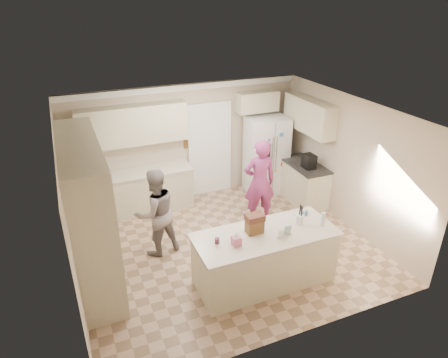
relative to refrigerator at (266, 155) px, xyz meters
name	(u,v)px	position (x,y,z in m)	size (l,w,h in m)	color
floor	(226,248)	(-1.77, -1.82, -0.91)	(5.20, 4.60, 0.02)	tan
ceiling	(227,112)	(-1.77, -1.82, 1.71)	(5.20, 4.60, 0.02)	white
wall_back	(186,143)	(-1.77, 0.49, 0.40)	(5.20, 0.02, 2.60)	beige
wall_front	(299,261)	(-1.77, -4.13, 0.40)	(5.20, 0.02, 2.60)	beige
wall_left	(67,215)	(-4.38, -1.82, 0.40)	(0.02, 4.60, 2.60)	beige
wall_right	(349,162)	(0.84, -1.82, 0.40)	(0.02, 4.60, 2.60)	beige
crown_back	(184,88)	(-1.77, 0.44, 1.63)	(5.20, 0.08, 0.12)	white
pantry_bank	(89,212)	(-4.07, -1.62, 0.28)	(0.60, 2.60, 2.35)	beige
back_base_cab	(141,192)	(-2.92, 0.18, -0.46)	(2.20, 0.60, 0.88)	beige
back_countertop	(139,173)	(-2.92, 0.17, 0.00)	(2.24, 0.63, 0.04)	beige
back_upper_cab	(133,125)	(-2.92, 0.30, 1.00)	(2.20, 0.35, 0.80)	beige
doorway_opening	(210,150)	(-1.22, 0.46, 0.15)	(0.90, 0.06, 2.10)	black
doorway_casing	(210,151)	(-1.22, 0.42, 0.15)	(1.02, 0.03, 2.22)	white
wall_frame_upper	(187,132)	(-1.75, 0.45, 0.65)	(0.15, 0.02, 0.20)	brown
wall_frame_lower	(187,144)	(-1.75, 0.45, 0.38)	(0.15, 0.02, 0.20)	brown
refrigerator	(266,155)	(0.00, 0.00, 0.00)	(0.90, 0.70, 1.80)	white
fridge_seam	(274,161)	(0.00, -0.35, 0.00)	(0.01, 0.02, 1.78)	gray
fridge_dispenser	(266,152)	(-0.22, -0.37, 0.25)	(0.22, 0.03, 0.35)	black
fridge_handle_l	(272,155)	(-0.05, -0.37, 0.15)	(0.02, 0.02, 0.85)	silver
fridge_handle_r	(276,154)	(0.05, -0.37, 0.15)	(0.02, 0.02, 0.85)	silver
over_fridge_cab	(257,102)	(-0.12, 0.30, 1.20)	(0.95, 0.35, 0.45)	beige
right_base_cab	(303,184)	(0.53, -0.82, -0.46)	(0.60, 1.20, 0.88)	beige
right_countertop	(305,165)	(0.52, -0.82, 0.00)	(0.63, 1.24, 0.04)	#2D2B28
right_upper_cab	(309,115)	(0.65, -0.62, 1.05)	(0.35, 1.50, 0.70)	beige
coffee_maker	(309,161)	(0.48, -1.02, 0.17)	(0.22, 0.28, 0.30)	black
island_base	(264,259)	(-1.57, -2.92, -0.46)	(2.20, 0.90, 0.88)	beige
island_top	(266,235)	(-1.57, -2.92, 0.00)	(2.28, 0.96, 0.05)	beige
utensil_crock	(300,219)	(-0.92, -2.87, 0.10)	(0.13, 0.13, 0.15)	white
tissue_box	(236,241)	(-2.12, -3.02, 0.10)	(0.13, 0.13, 0.14)	#D56694
tissue_plume	(236,235)	(-2.12, -3.02, 0.20)	(0.08, 0.08, 0.08)	white
dollhouse_body	(254,226)	(-1.72, -2.82, 0.14)	(0.26, 0.18, 0.22)	brown
dollhouse_roof	(255,218)	(-1.72, -2.82, 0.30)	(0.28, 0.20, 0.10)	#592D1E
jam_jar	(217,241)	(-2.37, -2.87, 0.07)	(0.07, 0.07, 0.09)	#59263F
greeting_card_a	(281,234)	(-1.42, -3.12, 0.11)	(0.12, 0.01, 0.16)	white
greeting_card_b	(288,230)	(-1.27, -3.07, 0.11)	(0.12, 0.01, 0.16)	silver
water_bottle	(323,219)	(-0.62, -3.07, 0.14)	(0.07, 0.07, 0.24)	silver
shaker_salt	(303,214)	(-0.75, -2.70, 0.07)	(0.05, 0.05, 0.09)	teal
shaker_pepper	(306,213)	(-0.68, -2.70, 0.07)	(0.05, 0.05, 0.09)	teal
teen_boy	(156,213)	(-2.97, -1.44, -0.08)	(0.80, 0.62, 1.64)	gray
teen_girl	(260,182)	(-0.79, -1.20, -0.01)	(0.65, 0.43, 1.79)	#A23D86
fridge_magnets	(274,161)	(0.00, -0.36, 0.00)	(0.76, 0.02, 1.44)	tan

